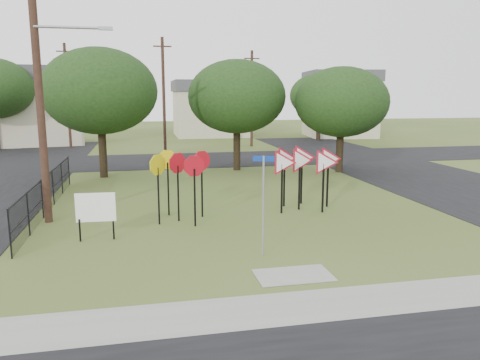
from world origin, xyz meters
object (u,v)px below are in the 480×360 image
yield_sign_cluster (303,163)px  info_board (96,209)px  stop_sign_cluster (180,170)px  street_name_sign (263,199)px

yield_sign_cluster → info_board: size_ratio=2.12×
stop_sign_cluster → info_board: stop_sign_cluster is taller
street_name_sign → stop_sign_cluster: bearing=114.6°
yield_sign_cluster → street_name_sign: bearing=-120.2°
street_name_sign → info_board: 5.58m
street_name_sign → yield_sign_cluster: street_name_sign is taller
stop_sign_cluster → yield_sign_cluster: 5.20m
street_name_sign → info_board: (-4.92, 2.56, -0.66)m
yield_sign_cluster → info_board: yield_sign_cluster is taller
yield_sign_cluster → stop_sign_cluster: bearing=-170.5°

